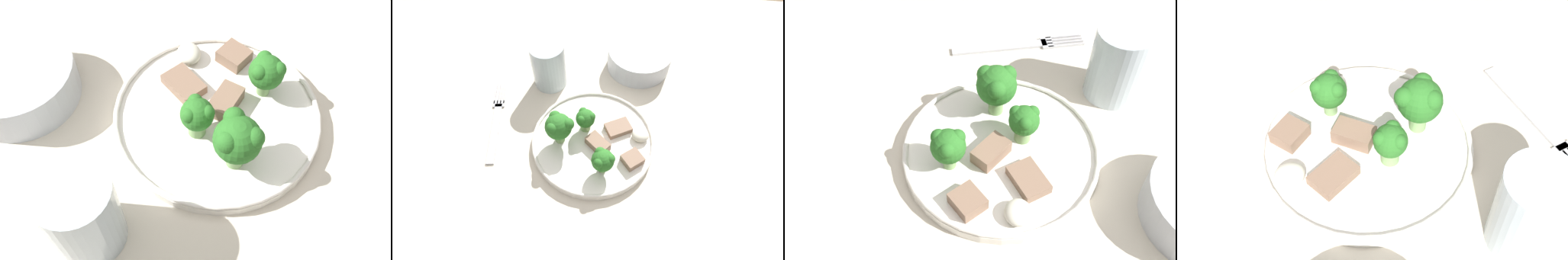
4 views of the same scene
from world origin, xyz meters
The scene contains 11 objects.
table centered at (0.00, 0.00, 0.64)m, with size 1.15×1.04×0.74m.
dinner_plate centered at (0.04, 0.00, 0.75)m, with size 0.23×0.23×0.02m.
cream_bowl centered at (0.12, 0.22, 0.76)m, with size 0.14×0.14×0.05m.
drinking_glass centered at (-0.07, 0.15, 0.78)m, with size 0.07×0.07×0.10m.
broccoli_floret_near_rim_left centered at (-0.02, -0.01, 0.80)m, with size 0.05×0.05×0.07m.
broccoli_floret_center_left centered at (0.07, -0.06, 0.79)m, with size 0.04×0.04×0.06m.
broccoli_floret_back_left centered at (0.03, 0.03, 0.78)m, with size 0.04×0.04×0.05m.
meat_slice_front_slice centered at (0.09, 0.03, 0.76)m, with size 0.06×0.05×0.01m.
meat_slice_middle_slice centered at (0.12, -0.04, 0.76)m, with size 0.05×0.05×0.02m.
meat_slice_rear_slice centered at (0.05, -0.01, 0.76)m, with size 0.05×0.05×0.02m.
sauce_dollop centered at (0.13, 0.02, 0.76)m, with size 0.03×0.03×0.02m.
Camera 1 is at (-0.24, 0.08, 1.18)m, focal length 42.00 mm.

